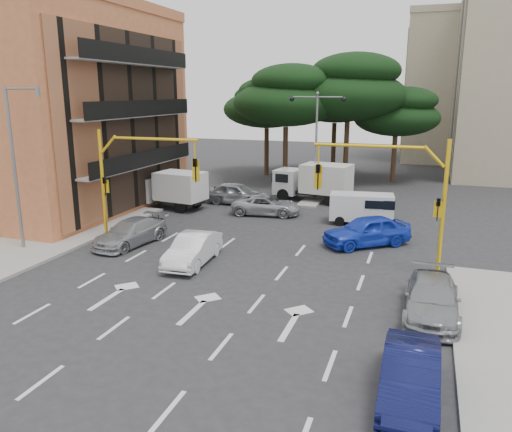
{
  "coord_description": "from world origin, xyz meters",
  "views": [
    {
      "loc": [
        7.71,
        -20.3,
        7.89
      ],
      "look_at": [
        -0.45,
        3.61,
        1.6
      ],
      "focal_mm": 35.0,
      "sensor_mm": 36.0,
      "label": 1
    }
  ],
  "objects_px": {
    "signal_mast_right": "(401,187)",
    "signal_mast_left": "(131,171)",
    "car_silver_cross_b": "(237,193)",
    "car_silver_parked": "(432,299)",
    "car_white_hatch": "(193,249)",
    "box_truck_a": "(169,190)",
    "car_blue_compact": "(367,231)",
    "car_silver_wagon": "(131,232)",
    "box_truck_b": "(313,182)",
    "van_white": "(361,209)",
    "car_silver_cross_a": "(266,205)",
    "car_navy_parked": "(410,376)",
    "street_lamp_center": "(317,127)",
    "street_lamp_left": "(17,159)"
  },
  "relations": [
    {
      "from": "signal_mast_right",
      "to": "signal_mast_left",
      "type": "bearing_deg",
      "value": 180.0
    },
    {
      "from": "car_silver_cross_a",
      "to": "car_navy_parked",
      "type": "xyz_separation_m",
      "value": [
        9.77,
        -18.26,
        0.05
      ]
    },
    {
      "from": "van_white",
      "to": "signal_mast_right",
      "type": "bearing_deg",
      "value": 10.45
    },
    {
      "from": "car_silver_cross_b",
      "to": "box_truck_b",
      "type": "height_order",
      "value": "box_truck_b"
    },
    {
      "from": "car_silver_cross_b",
      "to": "car_silver_parked",
      "type": "bearing_deg",
      "value": -135.92
    },
    {
      "from": "street_lamp_left",
      "to": "box_truck_a",
      "type": "bearing_deg",
      "value": 78.24
    },
    {
      "from": "box_truck_b",
      "to": "signal_mast_left",
      "type": "bearing_deg",
      "value": 161.81
    },
    {
      "from": "car_silver_cross_b",
      "to": "box_truck_a",
      "type": "relative_size",
      "value": 0.87
    },
    {
      "from": "car_silver_cross_b",
      "to": "box_truck_a",
      "type": "distance_m",
      "value": 4.81
    },
    {
      "from": "box_truck_b",
      "to": "car_navy_parked",
      "type": "bearing_deg",
      "value": -153.19
    },
    {
      "from": "car_silver_parked",
      "to": "box_truck_b",
      "type": "bearing_deg",
      "value": 114.7
    },
    {
      "from": "car_silver_cross_b",
      "to": "car_silver_parked",
      "type": "xyz_separation_m",
      "value": [
        13.31,
        -15.11,
        -0.1
      ]
    },
    {
      "from": "street_lamp_left",
      "to": "car_white_hatch",
      "type": "xyz_separation_m",
      "value": [
        8.96,
        0.93,
        -4.02
      ]
    },
    {
      "from": "car_silver_wagon",
      "to": "box_truck_b",
      "type": "height_order",
      "value": "box_truck_b"
    },
    {
      "from": "car_silver_cross_a",
      "to": "car_navy_parked",
      "type": "relative_size",
      "value": 1.09
    },
    {
      "from": "car_silver_cross_b",
      "to": "box_truck_b",
      "type": "bearing_deg",
      "value": -57.24
    },
    {
      "from": "van_white",
      "to": "box_truck_a",
      "type": "xyz_separation_m",
      "value": [
        -13.22,
        0.04,
        0.35
      ]
    },
    {
      "from": "car_silver_wagon",
      "to": "car_blue_compact",
      "type": "bearing_deg",
      "value": 27.24
    },
    {
      "from": "street_lamp_center",
      "to": "car_silver_wagon",
      "type": "distance_m",
      "value": 16.62
    },
    {
      "from": "car_silver_parked",
      "to": "van_white",
      "type": "height_order",
      "value": "van_white"
    },
    {
      "from": "signal_mast_right",
      "to": "signal_mast_left",
      "type": "relative_size",
      "value": 1.0
    },
    {
      "from": "box_truck_a",
      "to": "car_navy_parked",
      "type": "bearing_deg",
      "value": -129.29
    },
    {
      "from": "signal_mast_left",
      "to": "van_white",
      "type": "bearing_deg",
      "value": 35.88
    },
    {
      "from": "car_silver_wagon",
      "to": "van_white",
      "type": "height_order",
      "value": "van_white"
    },
    {
      "from": "car_white_hatch",
      "to": "car_silver_parked",
      "type": "height_order",
      "value": "car_white_hatch"
    },
    {
      "from": "car_white_hatch",
      "to": "box_truck_a",
      "type": "distance_m",
      "value": 12.1
    },
    {
      "from": "street_lamp_center",
      "to": "car_navy_parked",
      "type": "relative_size",
      "value": 1.88
    },
    {
      "from": "car_silver_wagon",
      "to": "car_silver_cross_a",
      "type": "height_order",
      "value": "car_silver_wagon"
    },
    {
      "from": "street_lamp_center",
      "to": "car_blue_compact",
      "type": "relative_size",
      "value": 1.66
    },
    {
      "from": "car_blue_compact",
      "to": "car_silver_cross_b",
      "type": "distance_m",
      "value": 12.35
    },
    {
      "from": "van_white",
      "to": "car_silver_cross_b",
      "type": "bearing_deg",
      "value": -113.65
    },
    {
      "from": "car_white_hatch",
      "to": "car_silver_parked",
      "type": "distance_m",
      "value": 10.91
    },
    {
      "from": "car_blue_compact",
      "to": "car_navy_parked",
      "type": "bearing_deg",
      "value": -27.06
    },
    {
      "from": "signal_mast_left",
      "to": "van_white",
      "type": "relative_size",
      "value": 1.58
    },
    {
      "from": "car_silver_parked",
      "to": "car_silver_cross_a",
      "type": "bearing_deg",
      "value": 128.72
    },
    {
      "from": "street_lamp_left",
      "to": "car_silver_wagon",
      "type": "distance_m",
      "value": 6.59
    },
    {
      "from": "car_silver_cross_a",
      "to": "car_white_hatch",
      "type": "bearing_deg",
      "value": 170.76
    },
    {
      "from": "box_truck_a",
      "to": "car_silver_parked",
      "type": "bearing_deg",
      "value": -118.09
    },
    {
      "from": "signal_mast_right",
      "to": "box_truck_a",
      "type": "xyz_separation_m",
      "value": [
        -15.8,
        8.01,
        -2.59
      ]
    },
    {
      "from": "signal_mast_left",
      "to": "car_navy_parked",
      "type": "bearing_deg",
      "value": -34.37
    },
    {
      "from": "car_white_hatch",
      "to": "car_blue_compact",
      "type": "height_order",
      "value": "car_blue_compact"
    },
    {
      "from": "car_white_hatch",
      "to": "signal_mast_right",
      "type": "bearing_deg",
      "value": 9.54
    },
    {
      "from": "signal_mast_left",
      "to": "car_silver_cross_b",
      "type": "bearing_deg",
      "value": 80.37
    },
    {
      "from": "car_blue_compact",
      "to": "van_white",
      "type": "bearing_deg",
      "value": 152.48
    },
    {
      "from": "car_navy_parked",
      "to": "street_lamp_left",
      "type": "bearing_deg",
      "value": 159.75
    },
    {
      "from": "car_silver_cross_b",
      "to": "street_lamp_center",
      "type": "bearing_deg",
      "value": -53.31
    },
    {
      "from": "car_white_hatch",
      "to": "car_silver_cross_b",
      "type": "relative_size",
      "value": 0.93
    },
    {
      "from": "car_white_hatch",
      "to": "van_white",
      "type": "relative_size",
      "value": 1.13
    },
    {
      "from": "car_silver_wagon",
      "to": "signal_mast_left",
      "type": "bearing_deg",
      "value": 101.79
    },
    {
      "from": "car_silver_parked",
      "to": "box_truck_a",
      "type": "relative_size",
      "value": 0.88
    }
  ]
}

